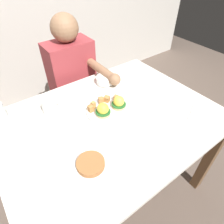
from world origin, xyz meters
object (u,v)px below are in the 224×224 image
Objects in this scene: coffee_mug at (50,106)px; side_plate at (91,165)px; fruit_bowl at (105,80)px; diner_person at (75,80)px; fork at (191,114)px; eggs_benedict_plate at (110,108)px; dining_table at (110,131)px.

side_plate is at bearing -90.88° from coffee_mug.
diner_person reaches higher than fruit_bowl.
diner_person is (-0.31, 0.85, -0.09)m from fork.
side_plate is 0.87m from diner_person.
fork is (0.36, -0.29, -0.02)m from eggs_benedict_plate.
dining_table is 8.15× the size of fork.
side_plate is 0.18× the size of diner_person.
eggs_benedict_plate reaches higher than side_plate.
fruit_bowl is at bearing 59.33° from dining_table.
coffee_mug is 0.80m from fork.
diner_person is at bearing 109.84° from fork.
dining_table is at bearing 148.00° from fork.
eggs_benedict_plate is at bearing -95.76° from diner_person.
eggs_benedict_plate is at bearing 140.89° from fork.
eggs_benedict_plate is 0.24× the size of diner_person.
side_plate is at bearing 175.82° from fork.
fruit_bowl is at bearing 111.46° from fork.
eggs_benedict_plate is at bearing -34.75° from coffee_mug.
diner_person is (0.34, 0.80, -0.10)m from side_plate.
fruit_bowl is 0.59m from fork.
diner_person is at bearing 67.11° from side_plate.
dining_table is 0.61m from diner_person.
fruit_bowl is at bearing 8.63° from coffee_mug.
eggs_benedict_plate reaches higher than fork.
coffee_mug is at bearing 135.45° from dining_table.
coffee_mug is (-0.24, 0.24, 0.16)m from dining_table.
fork is at bearing -37.28° from coffee_mug.
fork is at bearing -39.11° from eggs_benedict_plate.
dining_table is at bearing 38.76° from side_plate.
dining_table is 0.38m from fruit_bowl.
fork reaches higher than dining_table.
side_plate is at bearing -112.89° from diner_person.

